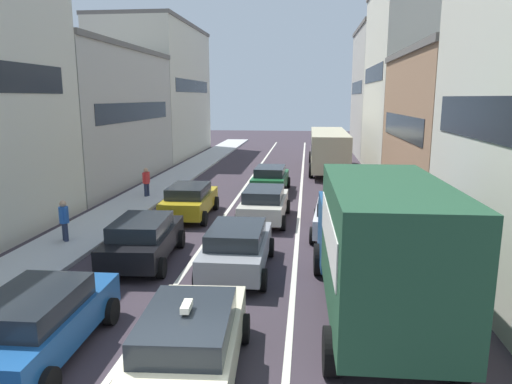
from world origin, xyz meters
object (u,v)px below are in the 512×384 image
pedestrian_far_sidewalk (146,181)px  coupe_centre_lane_fourth (270,178)px  sedan_left_lane_front (38,321)px  wagon_left_lane_second (143,238)px  sedan_centre_lane_second (237,247)px  sedan_right_lane_behind_truck (339,215)px  hatchback_centre_lane_third (264,203)px  sedan_left_lane_third (190,200)px  removalist_box_truck (377,243)px  taxi_centre_lane_front (189,343)px  bus_mid_queue_primary (328,147)px  pedestrian_near_kerb (64,220)px

pedestrian_far_sidewalk → coupe_centre_lane_fourth: bearing=-137.9°
sedan_left_lane_front → coupe_centre_lane_fourth: 18.09m
wagon_left_lane_second → sedan_left_lane_front: bearing=174.5°
sedan_centre_lane_second → sedan_right_lane_behind_truck: same height
sedan_left_lane_front → hatchback_centre_lane_third: (3.63, 11.41, 0.00)m
sedan_left_lane_third → sedan_right_lane_behind_truck: size_ratio=0.98×
pedestrian_far_sidewalk → sedan_centre_lane_second: bearing=143.9°
sedan_left_lane_third → pedestrian_far_sidewalk: size_ratio=2.61×
removalist_box_truck → coupe_centre_lane_fourth: 15.88m
sedan_left_lane_third → sedan_right_lane_behind_truck: 6.81m
removalist_box_truck → sedan_right_lane_behind_truck: removalist_box_truck is taller
sedan_centre_lane_second → coupe_centre_lane_fourth: (0.03, 12.48, 0.00)m
removalist_box_truck → pedestrian_far_sidewalk: removalist_box_truck is taller
sedan_centre_lane_second → hatchback_centre_lane_third: (0.27, 6.12, 0.00)m
pedestrian_far_sidewalk → sedan_left_lane_third: bearing=153.6°
removalist_box_truck → sedan_left_lane_front: bearing=107.2°
sedan_centre_lane_second → coupe_centre_lane_fourth: 12.48m
removalist_box_truck → coupe_centre_lane_fourth: size_ratio=1.79×
taxi_centre_lane_front → sedan_centre_lane_second: size_ratio=1.02×
removalist_box_truck → hatchback_centre_lane_third: 9.75m
coupe_centre_lane_fourth → sedan_right_lane_behind_truck: same height
bus_mid_queue_primary → pedestrian_far_sidewalk: size_ratio=6.33×
wagon_left_lane_second → bus_mid_queue_primary: (6.82, 20.32, 0.96)m
wagon_left_lane_second → pedestrian_far_sidewalk: bearing=14.8°
hatchback_centre_lane_third → pedestrian_far_sidewalk: bearing=60.8°
taxi_centre_lane_front → wagon_left_lane_second: bearing=23.2°
bus_mid_queue_primary → sedan_left_lane_front: bearing=165.2°
wagon_left_lane_second → pedestrian_far_sidewalk: 10.03m
wagon_left_lane_second → pedestrian_near_kerb: 3.80m
sedan_left_lane_front → coupe_centre_lane_fourth: bearing=-12.4°
removalist_box_truck → hatchback_centre_lane_third: size_ratio=1.79×
coupe_centre_lane_fourth → wagon_left_lane_second: bearing=166.2°
wagon_left_lane_second → bus_mid_queue_primary: 21.45m
sedan_left_lane_front → sedan_centre_lane_second: 6.27m
removalist_box_truck → taxi_centre_lane_front: bearing=125.8°
sedan_centre_lane_second → pedestrian_near_kerb: bearing=73.1°
pedestrian_near_kerb → pedestrian_far_sidewalk: (0.29, 8.04, 0.00)m
hatchback_centre_lane_third → bus_mid_queue_primary: 15.15m
removalist_box_truck → sedan_left_lane_third: 11.68m
bus_mid_queue_primary → pedestrian_near_kerb: bearing=151.5°
hatchback_centre_lane_third → pedestrian_far_sidewalk: (-6.68, 3.93, 0.15)m
sedan_centre_lane_second → pedestrian_far_sidewalk: pedestrian_far_sidewalk is taller
hatchback_centre_lane_third → coupe_centre_lane_fourth: bearing=3.3°
sedan_centre_lane_second → pedestrian_near_kerb: pedestrian_near_kerb is taller
taxi_centre_lane_front → pedestrian_near_kerb: (-6.66, 7.79, 0.15)m
sedan_left_lane_front → pedestrian_far_sidewalk: pedestrian_far_sidewalk is taller
wagon_left_lane_second → hatchback_centre_lane_third: same height
wagon_left_lane_second → sedan_right_lane_behind_truck: (6.57, 3.88, 0.00)m
taxi_centre_lane_front → hatchback_centre_lane_third: 11.91m
taxi_centre_lane_front → sedan_left_lane_front: bearing=78.1°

